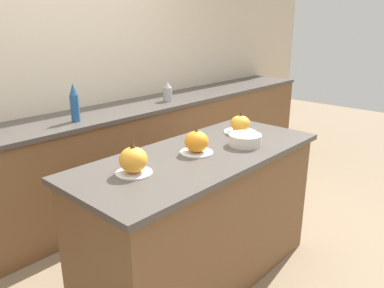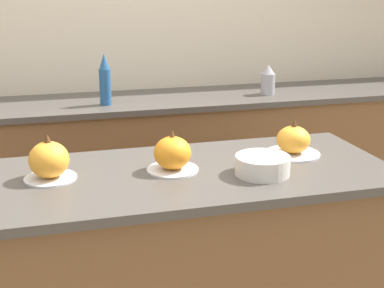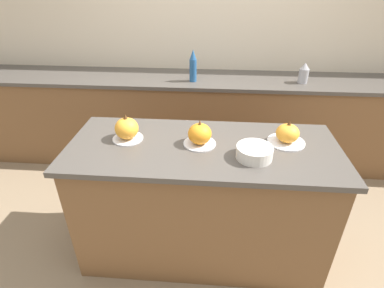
% 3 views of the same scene
% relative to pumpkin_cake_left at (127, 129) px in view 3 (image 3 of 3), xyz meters
% --- Properties ---
extents(ground_plane, '(12.00, 12.00, 0.00)m').
position_rel_pumpkin_cake_left_xyz_m(ground_plane, '(0.49, -0.05, -0.97)').
color(ground_plane, '#847056').
extents(wall_back, '(8.00, 0.06, 2.50)m').
position_rel_pumpkin_cake_left_xyz_m(wall_back, '(0.49, 1.55, 0.28)').
color(wall_back, beige).
rests_on(wall_back, ground_plane).
extents(kitchen_island, '(1.69, 0.71, 0.90)m').
position_rel_pumpkin_cake_left_xyz_m(kitchen_island, '(0.49, -0.05, -0.52)').
color(kitchen_island, brown).
rests_on(kitchen_island, ground_plane).
extents(back_counter, '(6.00, 0.60, 0.92)m').
position_rel_pumpkin_cake_left_xyz_m(back_counter, '(0.49, 1.22, -0.51)').
color(back_counter, brown).
rests_on(back_counter, ground_plane).
extents(pumpkin_cake_left, '(0.19, 0.19, 0.18)m').
position_rel_pumpkin_cake_left_xyz_m(pumpkin_cake_left, '(0.00, 0.00, 0.00)').
color(pumpkin_cake_left, silver).
rests_on(pumpkin_cake_left, kitchen_island).
extents(pumpkin_cake_center, '(0.20, 0.20, 0.17)m').
position_rel_pumpkin_cake_left_xyz_m(pumpkin_cake_center, '(0.46, -0.03, -0.01)').
color(pumpkin_cake_center, silver).
rests_on(pumpkin_cake_center, kitchen_island).
extents(pumpkin_cake_right, '(0.23, 0.23, 0.16)m').
position_rel_pumpkin_cake_left_xyz_m(pumpkin_cake_right, '(1.01, 0.04, -0.01)').
color(pumpkin_cake_right, silver).
rests_on(pumpkin_cake_right, kitchen_island).
extents(bottle_tall, '(0.07, 0.07, 0.30)m').
position_rel_pumpkin_cake_left_xyz_m(bottle_tall, '(0.33, 1.12, 0.09)').
color(bottle_tall, '#235184').
rests_on(bottle_tall, back_counter).
extents(bottle_short, '(0.09, 0.09, 0.19)m').
position_rel_pumpkin_cake_left_xyz_m(bottle_short, '(1.36, 1.15, 0.04)').
color(bottle_short, '#99999E').
rests_on(bottle_short, back_counter).
extents(mixing_bowl, '(0.21, 0.21, 0.07)m').
position_rel_pumpkin_cake_left_xyz_m(mixing_bowl, '(0.79, -0.16, -0.03)').
color(mixing_bowl, beige).
rests_on(mixing_bowl, kitchen_island).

